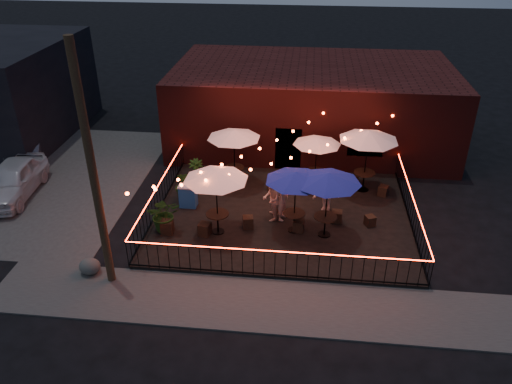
# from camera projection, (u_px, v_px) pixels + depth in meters

# --- Properties ---
(ground) EXTENTS (110.00, 110.00, 0.00)m
(ground) POSITION_uv_depth(u_px,v_px,m) (279.00, 245.00, 18.40)
(ground) COLOR black
(ground) RESTS_ON ground
(patio) EXTENTS (10.00, 8.00, 0.15)m
(patio) POSITION_uv_depth(u_px,v_px,m) (282.00, 215.00, 20.10)
(patio) COLOR black
(patio) RESTS_ON ground
(sidewalk) EXTENTS (18.00, 2.50, 0.05)m
(sidewalk) POSITION_uv_depth(u_px,v_px,m) (272.00, 305.00, 15.57)
(sidewalk) COLOR #43403E
(sidewalk) RESTS_ON ground
(parking_lot) EXTENTS (11.00, 12.00, 0.02)m
(parking_lot) POSITION_uv_depth(u_px,v_px,m) (25.00, 179.00, 23.00)
(parking_lot) COLOR #43403E
(parking_lot) RESTS_ON ground
(brick_building) EXTENTS (14.00, 8.00, 4.00)m
(brick_building) POSITION_uv_depth(u_px,v_px,m) (312.00, 104.00, 25.99)
(brick_building) COLOR #3C1210
(brick_building) RESTS_ON ground
(utility_pole) EXTENTS (0.26, 0.26, 8.00)m
(utility_pole) POSITION_uv_depth(u_px,v_px,m) (93.00, 174.00, 14.70)
(utility_pole) COLOR #3B2618
(utility_pole) RESTS_ON ground
(fence_front) EXTENTS (10.00, 0.04, 1.04)m
(fence_front) POSITION_uv_depth(u_px,v_px,m) (275.00, 264.00, 16.34)
(fence_front) COLOR black
(fence_front) RESTS_ON patio
(fence_left) EXTENTS (0.04, 8.00, 1.04)m
(fence_left) POSITION_uv_depth(u_px,v_px,m) (160.00, 196.00, 20.28)
(fence_left) COLOR black
(fence_left) RESTS_ON patio
(fence_right) EXTENTS (0.04, 8.00, 1.04)m
(fence_right) POSITION_uv_depth(u_px,v_px,m) (411.00, 210.00, 19.34)
(fence_right) COLOR black
(fence_right) RESTS_ON patio
(festoon_lights) EXTENTS (10.02, 8.72, 1.32)m
(festoon_lights) POSITION_uv_depth(u_px,v_px,m) (256.00, 163.00, 18.74)
(festoon_lights) COLOR red
(festoon_lights) RESTS_ON ground
(cafe_table_0) EXTENTS (3.07, 3.07, 2.62)m
(cafe_table_0) POSITION_uv_depth(u_px,v_px,m) (216.00, 176.00, 17.74)
(cafe_table_0) COLOR black
(cafe_table_0) RESTS_ON patio
(cafe_table_1) EXTENTS (2.97, 2.97, 2.55)m
(cafe_table_1) POSITION_uv_depth(u_px,v_px,m) (234.00, 135.00, 21.19)
(cafe_table_1) COLOR black
(cafe_table_1) RESTS_ON patio
(cafe_table_2) EXTENTS (2.98, 2.98, 2.50)m
(cafe_table_2) POSITION_uv_depth(u_px,v_px,m) (296.00, 177.00, 17.88)
(cafe_table_2) COLOR black
(cafe_table_2) RESTS_ON patio
(cafe_table_3) EXTENTS (2.35, 2.35, 2.29)m
(cafe_table_3) POSITION_uv_depth(u_px,v_px,m) (317.00, 141.00, 21.16)
(cafe_table_3) COLOR black
(cafe_table_3) RESTS_ON patio
(cafe_table_4) EXTENTS (2.64, 2.64, 2.61)m
(cafe_table_4) POSITION_uv_depth(u_px,v_px,m) (329.00, 179.00, 17.58)
(cafe_table_4) COLOR black
(cafe_table_4) RESTS_ON patio
(cafe_table_5) EXTENTS (3.28, 3.28, 2.76)m
(cafe_table_5) POSITION_uv_depth(u_px,v_px,m) (369.00, 136.00, 20.55)
(cafe_table_5) COLOR black
(cafe_table_5) RESTS_ON patio
(bistro_chair_0) EXTENTS (0.46, 0.46, 0.52)m
(bistro_chair_0) POSITION_uv_depth(u_px,v_px,m) (167.00, 227.00, 18.73)
(bistro_chair_0) COLOR black
(bistro_chair_0) RESTS_ON patio
(bistro_chair_1) EXTENTS (0.50, 0.50, 0.49)m
(bistro_chair_1) POSITION_uv_depth(u_px,v_px,m) (205.00, 229.00, 18.62)
(bistro_chair_1) COLOR black
(bistro_chair_1) RESTS_ON patio
(bistro_chair_2) EXTENTS (0.44, 0.44, 0.47)m
(bistro_chair_2) POSITION_uv_depth(u_px,v_px,m) (204.00, 182.00, 21.91)
(bistro_chair_2) COLOR black
(bistro_chair_2) RESTS_ON patio
(bistro_chair_3) EXTENTS (0.44, 0.44, 0.44)m
(bistro_chair_3) POSITION_uv_depth(u_px,v_px,m) (229.00, 183.00, 21.84)
(bistro_chair_3) COLOR black
(bistro_chair_3) RESTS_ON patio
(bistro_chair_4) EXTENTS (0.46, 0.46, 0.46)m
(bistro_chair_4) POSITION_uv_depth(u_px,v_px,m) (248.00, 222.00, 19.09)
(bistro_chair_4) COLOR black
(bistro_chair_4) RESTS_ON patio
(bistro_chair_5) EXTENTS (0.43, 0.43, 0.46)m
(bistro_chair_5) POSITION_uv_depth(u_px,v_px,m) (299.00, 226.00, 18.86)
(bistro_chair_5) COLOR black
(bistro_chair_5) RESTS_ON patio
(bistro_chair_6) EXTENTS (0.36, 0.36, 0.42)m
(bistro_chair_6) POSITION_uv_depth(u_px,v_px,m) (272.00, 185.00, 21.73)
(bistro_chair_6) COLOR black
(bistro_chair_6) RESTS_ON patio
(bistro_chair_7) EXTENTS (0.48, 0.48, 0.46)m
(bistro_chair_7) POSITION_uv_depth(u_px,v_px,m) (319.00, 185.00, 21.64)
(bistro_chair_7) COLOR black
(bistro_chair_7) RESTS_ON patio
(bistro_chair_8) EXTENTS (0.44, 0.44, 0.48)m
(bistro_chair_8) POSITION_uv_depth(u_px,v_px,m) (337.00, 217.00, 19.41)
(bistro_chair_8) COLOR black
(bistro_chair_8) RESTS_ON patio
(bistro_chair_9) EXTENTS (0.46, 0.46, 0.42)m
(bistro_chair_9) POSITION_uv_depth(u_px,v_px,m) (370.00, 221.00, 19.21)
(bistro_chair_9) COLOR black
(bistro_chair_9) RESTS_ON patio
(bistro_chair_10) EXTENTS (0.50, 0.50, 0.48)m
(bistro_chair_10) POSITION_uv_depth(u_px,v_px,m) (353.00, 183.00, 21.85)
(bistro_chair_10) COLOR black
(bistro_chair_10) RESTS_ON patio
(bistro_chair_11) EXTENTS (0.50, 0.50, 0.45)m
(bistro_chair_11) POSITION_uv_depth(u_px,v_px,m) (383.00, 191.00, 21.25)
(bistro_chair_11) COLOR black
(bistro_chair_11) RESTS_ON patio
(patron_a) EXTENTS (0.52, 0.70, 1.75)m
(patron_a) POSITION_uv_depth(u_px,v_px,m) (283.00, 199.00, 19.31)
(patron_a) COLOR #D3AA8A
(patron_a) RESTS_ON patio
(patron_b) EXTENTS (0.70, 0.90, 1.84)m
(patron_b) POSITION_uv_depth(u_px,v_px,m) (272.00, 199.00, 19.27)
(patron_b) COLOR #D7A492
(patron_b) RESTS_ON patio
(patron_c) EXTENTS (1.22, 0.89, 1.69)m
(patron_c) POSITION_uv_depth(u_px,v_px,m) (327.00, 192.00, 19.87)
(patron_c) COLOR tan
(patron_c) RESTS_ON patio
(potted_shrub_a) EXTENTS (1.47, 1.36, 1.36)m
(potted_shrub_a) POSITION_uv_depth(u_px,v_px,m) (164.00, 214.00, 18.73)
(potted_shrub_a) COLOR #15370C
(potted_shrub_a) RESTS_ON patio
(potted_shrub_b) EXTENTS (0.94, 0.86, 1.38)m
(potted_shrub_b) POSITION_uv_depth(u_px,v_px,m) (184.00, 186.00, 20.64)
(potted_shrub_b) COLOR #11370D
(potted_shrub_b) RESTS_ON patio
(potted_shrub_c) EXTENTS (0.87, 0.87, 1.19)m
(potted_shrub_c) POSITION_uv_depth(u_px,v_px,m) (196.00, 172.00, 21.93)
(potted_shrub_c) COLOR #143F0F
(potted_shrub_c) RESTS_ON patio
(cooler) EXTENTS (0.74, 0.54, 0.96)m
(cooler) POSITION_uv_depth(u_px,v_px,m) (188.00, 196.00, 20.35)
(cooler) COLOR blue
(cooler) RESTS_ON patio
(boulder) EXTENTS (1.01, 0.94, 0.63)m
(boulder) POSITION_uv_depth(u_px,v_px,m) (90.00, 266.00, 16.80)
(boulder) COLOR #4F4F4A
(boulder) RESTS_ON ground
(car_white) EXTENTS (2.18, 4.54, 1.49)m
(car_white) POSITION_uv_depth(u_px,v_px,m) (12.00, 180.00, 21.30)
(car_white) COLOR white
(car_white) RESTS_ON ground
(car_silver) EXTENTS (3.13, 4.81, 1.50)m
(car_silver) POSITION_uv_depth(u_px,v_px,m) (27.00, 139.00, 25.16)
(car_silver) COLOR #A8A6AF
(car_silver) RESTS_ON ground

